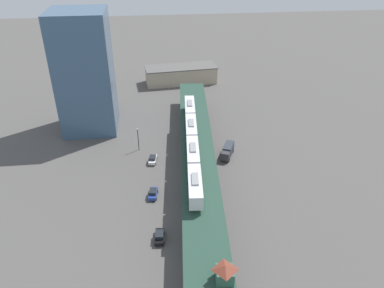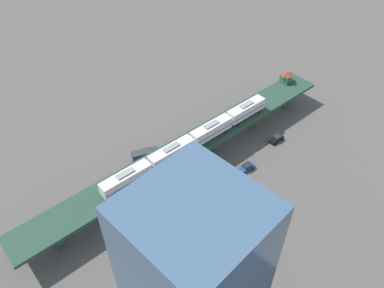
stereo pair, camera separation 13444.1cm
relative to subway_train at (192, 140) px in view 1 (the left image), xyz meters
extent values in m
plane|color=#514F4C|center=(1.36, -0.53, -9.40)|extent=(400.00, 400.00, 0.00)
cube|color=#244135|center=(1.36, -0.53, -2.94)|extent=(15.90, 92.38, 0.80)
cube|color=#2D5142|center=(-1.79, -38.90, -6.37)|extent=(1.94, 1.94, 6.06)
cube|color=#2D5142|center=(-0.56, -23.95, -6.37)|extent=(1.94, 1.94, 6.06)
cube|color=#2D5142|center=(0.67, -9.01, -6.37)|extent=(1.94, 1.94, 6.06)
cube|color=#2D5142|center=(1.89, 5.94, -6.37)|extent=(1.94, 1.94, 6.06)
cube|color=#2D5142|center=(3.12, 20.89, -6.37)|extent=(1.94, 1.94, 6.06)
cube|color=#2D5142|center=(4.35, 35.84, -6.37)|extent=(1.94, 1.94, 6.06)
cube|color=silver|center=(-1.55, -18.84, 0.00)|extent=(3.77, 12.19, 3.10)
cube|color=navy|center=(-1.55, -18.84, -0.30)|extent=(3.79, 11.95, 0.24)
cube|color=gray|center=(-1.55, -18.84, 1.73)|extent=(1.74, 4.30, 0.36)
cylinder|color=black|center=(-3.08, -22.93, -2.12)|extent=(0.29, 0.86, 0.84)
cylinder|color=black|center=(-0.71, -23.12, -2.12)|extent=(0.29, 0.86, 0.84)
cylinder|color=black|center=(-2.39, -14.55, -2.12)|extent=(0.29, 0.86, 0.84)
cylinder|color=black|center=(-0.02, -14.75, -2.12)|extent=(0.29, 0.86, 0.84)
cube|color=silver|center=(-0.52, -6.28, 0.00)|extent=(3.77, 12.19, 3.10)
cube|color=navy|center=(-0.52, -6.28, -0.30)|extent=(3.79, 11.95, 0.24)
cube|color=gray|center=(-0.52, -6.28, 1.73)|extent=(1.74, 4.30, 0.36)
cylinder|color=black|center=(-2.05, -10.37, -2.12)|extent=(0.29, 0.86, 0.84)
cylinder|color=black|center=(0.33, -10.56, -2.12)|extent=(0.29, 0.86, 0.84)
cylinder|color=black|center=(-1.36, -2.00, -2.12)|extent=(0.29, 0.86, 0.84)
cylinder|color=black|center=(1.01, -2.19, -2.12)|extent=(0.29, 0.86, 0.84)
cube|color=silver|center=(0.52, 6.28, 0.00)|extent=(3.77, 12.19, 3.10)
cube|color=navy|center=(0.52, 6.28, -0.30)|extent=(3.79, 11.95, 0.24)
cube|color=gray|center=(0.52, 6.28, 1.73)|extent=(1.74, 4.30, 0.36)
cylinder|color=black|center=(-1.01, 2.19, -2.12)|extent=(0.29, 0.86, 0.84)
cylinder|color=black|center=(1.36, 2.00, -2.12)|extent=(0.29, 0.86, 0.84)
cylinder|color=black|center=(-0.33, 10.56, -2.12)|extent=(0.29, 0.86, 0.84)
cylinder|color=black|center=(2.05, 10.37, -2.12)|extent=(0.29, 0.86, 0.84)
cube|color=silver|center=(1.55, 18.84, 0.00)|extent=(3.77, 12.19, 3.10)
cube|color=navy|center=(1.55, 18.84, -0.30)|extent=(3.79, 11.95, 0.24)
cube|color=gray|center=(1.55, 18.84, 1.73)|extent=(1.74, 4.30, 0.36)
cylinder|color=black|center=(0.02, 14.75, -2.12)|extent=(0.29, 0.86, 0.84)
cylinder|color=black|center=(2.39, 14.55, -2.12)|extent=(0.29, 0.86, 0.84)
cylinder|color=black|center=(0.71, 23.12, -2.12)|extent=(0.29, 0.86, 0.84)
cylinder|color=black|center=(3.08, 22.93, -2.12)|extent=(0.29, 0.86, 0.84)
cube|color=#33604C|center=(0.45, -40.96, -1.29)|extent=(3.02, 3.02, 2.50)
pyramid|color=brown|center=(0.45, -40.96, 0.41)|extent=(3.47, 3.47, 0.90)
cube|color=silver|center=(-10.11, 5.78, -8.67)|extent=(2.50, 4.64, 0.80)
cube|color=#1E2328|center=(-10.13, 5.63, -7.89)|extent=(1.98, 2.44, 0.76)
cylinder|color=black|center=(-11.19, 4.51, -9.07)|extent=(0.35, 0.69, 0.66)
cylinder|color=black|center=(-9.50, 4.23, -9.07)|extent=(0.35, 0.69, 0.66)
cylinder|color=black|center=(-10.71, 7.33, -9.07)|extent=(0.35, 0.69, 0.66)
cylinder|color=black|center=(-9.03, 7.05, -9.07)|extent=(0.35, 0.69, 0.66)
cube|color=black|center=(-9.48, -23.75, -8.67)|extent=(2.19, 4.54, 0.80)
cube|color=#1E2328|center=(-9.49, -23.90, -7.89)|extent=(1.83, 2.34, 0.76)
cylinder|color=black|center=(-10.46, -25.10, -9.07)|extent=(0.30, 0.68, 0.66)
cylinder|color=black|center=(-8.75, -25.25, -9.07)|extent=(0.30, 0.68, 0.66)
cylinder|color=black|center=(-10.20, -22.25, -9.07)|extent=(0.30, 0.68, 0.66)
cylinder|color=black|center=(-8.50, -22.41, -9.07)|extent=(0.30, 0.68, 0.66)
cube|color=#233D93|center=(-10.41, -9.26, -8.67)|extent=(2.47, 4.63, 0.80)
cube|color=#1E2328|center=(-10.43, -9.41, -7.89)|extent=(1.96, 2.43, 0.76)
cylinder|color=black|center=(-11.48, -10.54, -9.07)|extent=(0.34, 0.69, 0.66)
cylinder|color=black|center=(-9.79, -10.81, -9.07)|extent=(0.34, 0.69, 0.66)
cylinder|color=black|center=(-11.03, -7.72, -9.07)|extent=(0.34, 0.69, 0.66)
cylinder|color=black|center=(-9.34, -7.99, -9.07)|extent=(0.34, 0.69, 0.66)
cube|color=#333338|center=(9.64, 3.90, -7.75)|extent=(2.82, 2.72, 2.30)
cube|color=#2D333D|center=(11.10, 7.19, -7.55)|extent=(4.21, 5.69, 2.70)
cylinder|color=black|center=(8.73, 4.30, -8.90)|extent=(0.72, 1.06, 1.00)
cylinder|color=black|center=(10.55, 3.50, -8.90)|extent=(0.72, 1.06, 1.00)
cylinder|color=black|center=(10.78, 9.04, -8.90)|extent=(0.72, 1.06, 1.00)
cylinder|color=black|center=(12.67, 8.20, -8.90)|extent=(0.72, 1.06, 1.00)
cylinder|color=black|center=(-13.91, 12.65, -6.15)|extent=(0.20, 0.20, 6.50)
sphere|color=beige|center=(-13.91, 12.65, -2.68)|extent=(0.44, 0.44, 0.44)
cube|color=tan|center=(2.93, 64.48, -6.20)|extent=(28.83, 12.63, 6.40)
cube|color=#595654|center=(2.93, 64.48, -2.80)|extent=(29.40, 12.88, 0.40)
cube|color=#3D5B7A|center=(-28.72, 28.75, 8.60)|extent=(16.00, 16.00, 36.00)
camera|label=1|loc=(-9.37, -80.64, 46.57)|focal=35.00mm
camera|label=2|loc=(-46.87, 47.72, 60.38)|focal=35.00mm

